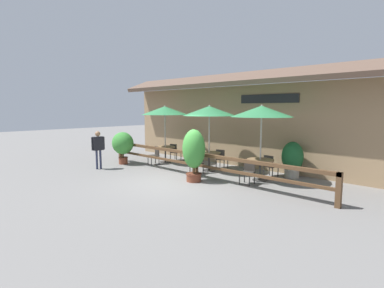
{
  "coord_description": "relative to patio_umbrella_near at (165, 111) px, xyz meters",
  "views": [
    {
      "loc": [
        7.62,
        -7.13,
        2.62
      ],
      "look_at": [
        -0.49,
        1.35,
        1.2
      ],
      "focal_mm": 28.0,
      "sensor_mm": 36.0,
      "label": 1
    }
  ],
  "objects": [
    {
      "name": "ground_plane",
      "position": [
        3.2,
        -2.32,
        -2.5
      ],
      "size": [
        60.0,
        60.0,
        0.0
      ],
      "primitive_type": "plane",
      "color": "slate"
    },
    {
      "name": "building_facade",
      "position": [
        3.2,
        1.78,
        -0.33
      ],
      "size": [
        14.28,
        1.49,
        4.23
      ],
      "color": "#997A56",
      "rests_on": "ground"
    },
    {
      "name": "patio_railing",
      "position": [
        3.2,
        -1.27,
        -1.8
      ],
      "size": [
        10.4,
        0.14,
        0.95
      ],
      "color": "brown",
      "rests_on": "ground"
    },
    {
      "name": "patio_umbrella_near",
      "position": [
        0.0,
        0.0,
        0.0
      ],
      "size": [
        2.21,
        2.21,
        2.74
      ],
      "color": "#B7B2A8",
      "rests_on": "ground"
    },
    {
      "name": "dining_table_near",
      "position": [
        0.0,
        0.0,
        -1.88
      ],
      "size": [
        0.97,
        0.97,
        0.78
      ],
      "color": "olive",
      "rests_on": "ground"
    },
    {
      "name": "chair_near_streetside",
      "position": [
        0.03,
        -0.69,
        -2.03
      ],
      "size": [
        0.51,
        0.51,
        0.84
      ],
      "rotation": [
        0.0,
        0.0,
        -0.24
      ],
      "color": "#332D28",
      "rests_on": "ground"
    },
    {
      "name": "chair_near_wallside",
      "position": [
        -0.06,
        0.68,
        -2.03
      ],
      "size": [
        0.49,
        0.49,
        0.84
      ],
      "rotation": [
        0.0,
        0.0,
        3.32
      ],
      "color": "#332D28",
      "rests_on": "ground"
    },
    {
      "name": "patio_umbrella_middle",
      "position": [
        2.79,
        -0.02,
        0.0
      ],
      "size": [
        2.21,
        2.21,
        2.74
      ],
      "color": "#B7B2A8",
      "rests_on": "ground"
    },
    {
      "name": "dining_table_middle",
      "position": [
        2.79,
        -0.02,
        -1.88
      ],
      "size": [
        0.97,
        0.97,
        0.78
      ],
      "color": "olive",
      "rests_on": "ground"
    },
    {
      "name": "chair_middle_streetside",
      "position": [
        2.82,
        -0.76,
        -2.03
      ],
      "size": [
        0.48,
        0.48,
        0.84
      ],
      "rotation": [
        0.0,
        0.0,
        0.14
      ],
      "color": "#332D28",
      "rests_on": "ground"
    },
    {
      "name": "chair_middle_wallside",
      "position": [
        2.87,
        0.72,
        -2.03
      ],
      "size": [
        0.5,
        0.5,
        0.84
      ],
      "rotation": [
        0.0,
        0.0,
        3.36
      ],
      "color": "#332D28",
      "rests_on": "ground"
    },
    {
      "name": "patio_umbrella_far",
      "position": [
        5.24,
        -0.04,
        0.0
      ],
      "size": [
        2.21,
        2.21,
        2.74
      ],
      "color": "#B7B2A8",
      "rests_on": "ground"
    },
    {
      "name": "dining_table_far",
      "position": [
        5.24,
        -0.04,
        -1.88
      ],
      "size": [
        0.97,
        0.97,
        0.78
      ],
      "color": "olive",
      "rests_on": "ground"
    },
    {
      "name": "chair_far_streetside",
      "position": [
        5.21,
        -0.78,
        -2.03
      ],
      "size": [
        0.47,
        0.47,
        0.84
      ],
      "rotation": [
        0.0,
        0.0,
        0.12
      ],
      "color": "#332D28",
      "rests_on": "ground"
    },
    {
      "name": "chair_far_wallside",
      "position": [
        5.23,
        0.71,
        -2.03
      ],
      "size": [
        0.45,
        0.45,
        0.84
      ],
      "rotation": [
        0.0,
        0.0,
        3.07
      ],
      "color": "#332D28",
      "rests_on": "ground"
    },
    {
      "name": "potted_plant_corner_fern",
      "position": [
        3.61,
        -1.81,
        -1.41
      ],
      "size": [
        0.85,
        0.77,
        1.87
      ],
      "color": "brown",
      "rests_on": "ground"
    },
    {
      "name": "potted_plant_broad_leaf",
      "position": [
        -1.11,
        -1.66,
        -1.56
      ],
      "size": [
        1.07,
        0.96,
        1.5
      ],
      "color": "brown",
      "rests_on": "ground"
    },
    {
      "name": "potted_plant_small_flowering",
      "position": [
        5.86,
        1.23,
        -1.78
      ],
      "size": [
        0.82,
        0.73,
        1.36
      ],
      "color": "#B7AD99",
      "rests_on": "ground"
    },
    {
      "name": "pedestrian",
      "position": [
        -0.87,
        -3.04,
        -1.45
      ],
      "size": [
        0.27,
        0.57,
        1.64
      ],
      "rotation": [
        0.0,
        0.0,
        1.42
      ],
      "color": "#2D334C",
      "rests_on": "ground"
    }
  ]
}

